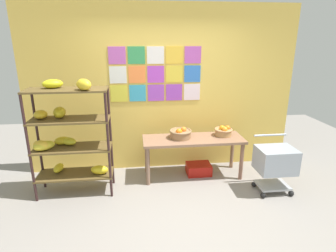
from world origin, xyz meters
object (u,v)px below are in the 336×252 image
at_px(fruit_basket_centre, 181,133).
at_px(fruit_basket_right, 223,131).
at_px(banana_shelf_unit, 66,132).
at_px(shopping_cart, 275,162).
at_px(produce_crate_under_table, 199,169).
at_px(display_table, 193,143).

distance_m(fruit_basket_centre, fruit_basket_right, 0.71).
relative_size(banana_shelf_unit, fruit_basket_right, 5.76).
bearing_deg(banana_shelf_unit, shopping_cart, -6.67).
xyz_separation_m(fruit_basket_right, produce_crate_under_table, (-0.40, -0.02, -0.65)).
distance_m(display_table, fruit_basket_centre, 0.26).
height_order(display_table, produce_crate_under_table, display_table).
distance_m(display_table, produce_crate_under_table, 0.50).
xyz_separation_m(display_table, fruit_basket_right, (0.51, 0.07, 0.16)).
height_order(banana_shelf_unit, fruit_basket_centre, banana_shelf_unit).
distance_m(fruit_basket_centre, shopping_cart, 1.47).
bearing_deg(display_table, produce_crate_under_table, 20.99).
height_order(fruit_basket_centre, shopping_cart, fruit_basket_centre).
height_order(display_table, shopping_cart, shopping_cart).
bearing_deg(fruit_basket_centre, fruit_basket_right, 2.88).
xyz_separation_m(banana_shelf_unit, produce_crate_under_table, (1.98, 0.34, -0.85)).
relative_size(produce_crate_under_table, shopping_cart, 0.49).
bearing_deg(banana_shelf_unit, fruit_basket_right, 8.53).
bearing_deg(fruit_basket_right, display_table, -172.71).
height_order(display_table, fruit_basket_centre, fruit_basket_centre).
bearing_deg(fruit_basket_right, fruit_basket_centre, -177.12).
xyz_separation_m(produce_crate_under_table, shopping_cart, (0.96, -0.68, 0.39)).
distance_m(produce_crate_under_table, shopping_cart, 1.24).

